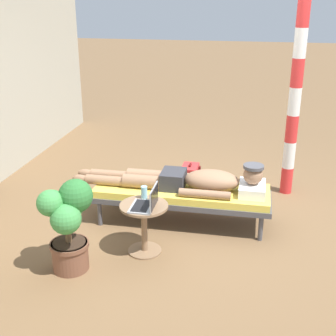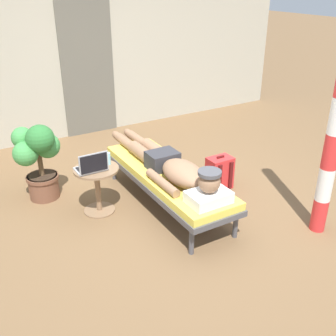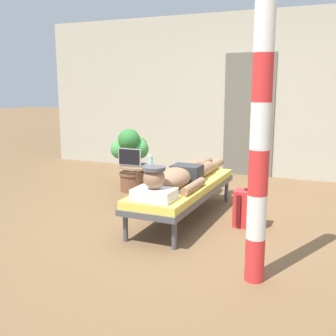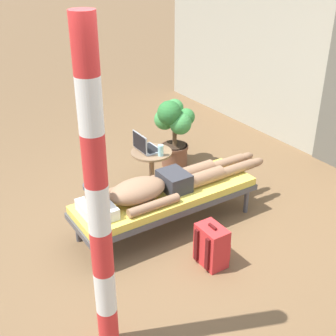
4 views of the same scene
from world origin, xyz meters
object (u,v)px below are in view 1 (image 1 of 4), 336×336
(person_reclining, at_px, (191,180))
(backpack, at_px, (190,181))
(porch_post, at_px, (295,101))
(potted_plant, at_px, (67,219))
(lounge_chair, at_px, (182,194))
(drink_glass, at_px, (144,192))
(side_table, at_px, (144,220))
(laptop, at_px, (147,202))

(person_reclining, relative_size, backpack, 5.12)
(person_reclining, bearing_deg, porch_post, -45.80)
(person_reclining, bearing_deg, potted_plant, 140.13)
(lounge_chair, relative_size, drink_glass, 15.34)
(lounge_chair, xyz_separation_m, side_table, (-0.71, 0.26, 0.01))
(laptop, height_order, porch_post, porch_post)
(backpack, bearing_deg, person_reclining, -170.55)
(backpack, distance_m, potted_plant, 2.11)
(lounge_chair, bearing_deg, person_reclining, -90.00)
(laptop, bearing_deg, drink_glass, 21.84)
(person_reclining, relative_size, drink_glass, 16.84)
(person_reclining, distance_m, side_table, 0.82)
(side_table, height_order, drink_glass, drink_glass)
(laptop, xyz_separation_m, drink_glass, (0.21, 0.08, 0.01))
(drink_glass, relative_size, potted_plant, 0.14)
(person_reclining, height_order, drink_glass, person_reclining)
(person_reclining, height_order, porch_post, porch_post)
(drink_glass, bearing_deg, laptop, -158.16)
(drink_glass, height_order, porch_post, porch_post)
(lounge_chair, xyz_separation_m, backpack, (0.75, 0.02, -0.15))
(side_table, bearing_deg, potted_plant, 126.14)
(lounge_chair, distance_m, side_table, 0.76)
(side_table, distance_m, drink_glass, 0.28)
(side_table, xyz_separation_m, drink_glass, (0.15, 0.03, 0.23))
(person_reclining, xyz_separation_m, side_table, (-0.71, 0.36, -0.16))
(lounge_chair, relative_size, porch_post, 0.82)
(laptop, bearing_deg, potted_plant, 120.23)
(backpack, xyz_separation_m, potted_plant, (-1.91, 0.84, 0.34))
(laptop, relative_size, drink_glass, 2.41)
(drink_glass, bearing_deg, person_reclining, -34.80)
(person_reclining, distance_m, backpack, 0.82)
(person_reclining, bearing_deg, lounge_chair, 90.00)
(lounge_chair, height_order, potted_plant, potted_plant)
(person_reclining, distance_m, potted_plant, 1.51)
(person_reclining, relative_size, laptop, 7.00)
(person_reclining, height_order, potted_plant, potted_plant)
(lounge_chair, bearing_deg, porch_post, -48.30)
(lounge_chair, bearing_deg, potted_plant, 143.19)
(person_reclining, bearing_deg, backpack, 9.45)
(backpack, height_order, potted_plant, potted_plant)
(lounge_chair, bearing_deg, side_table, 160.11)
(lounge_chair, relative_size, side_table, 3.78)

